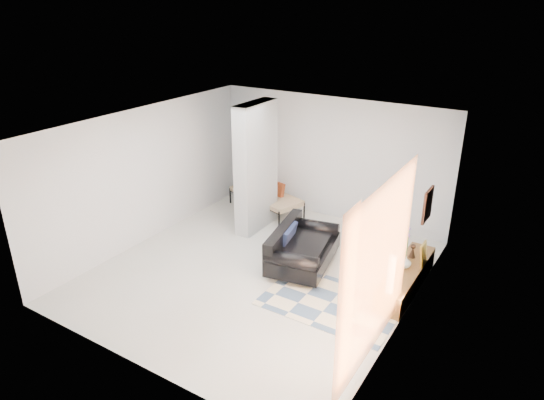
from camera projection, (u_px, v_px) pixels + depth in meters
The scene contains 17 objects.
floor at pixel (259, 271), 9.13m from camera, with size 6.00×6.00×0.00m, color beige.
ceiling at pixel (257, 126), 8.05m from camera, with size 6.00×6.00×0.00m, color white.
wall_back at pixel (331, 159), 10.94m from camera, with size 6.00×6.00×0.00m, color silver.
wall_front at pixel (130, 280), 6.24m from camera, with size 6.00×6.00×0.00m, color silver.
wall_left at pixel (146, 175), 9.93m from camera, with size 6.00×6.00×0.00m, color silver.
wall_right at pixel (411, 241), 7.25m from camera, with size 6.00×6.00×0.00m, color silver.
partition_column at pixel (256, 167), 10.38m from camera, with size 0.35×1.20×2.80m, color #AAAFB2.
hallway_door at pixel (253, 160), 12.08m from camera, with size 0.85×0.06×2.04m, color silver.
curtain at pixel (379, 270), 6.37m from camera, with size 2.55×2.55×0.00m, color #FF8E43.
wall_art at pixel (428, 205), 7.88m from camera, with size 0.04×0.45×0.55m, color #3A1A0F.
media_console at pixel (406, 278), 8.53m from camera, with size 0.45×2.06×0.80m.
loveseat at pixel (300, 248), 9.24m from camera, with size 1.32×1.89×0.76m.
daybed at pixel (266, 194), 11.60m from camera, with size 2.04×1.34×0.77m.
area_rug at pixel (331, 303), 8.18m from camera, with size 2.24×1.49×0.01m, color beige.
cylinder_lamp at pixel (391, 275), 7.64m from camera, with size 0.12×0.12×0.66m, color silver.
bronze_figurine at pixel (413, 251), 8.77m from camera, with size 0.13×0.13×0.26m, color #2F1E15, non-canonical shape.
vase at pixel (405, 262), 8.45m from camera, with size 0.21×0.21×0.22m, color silver.
Camera 1 is at (4.38, -6.58, 4.77)m, focal length 32.00 mm.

